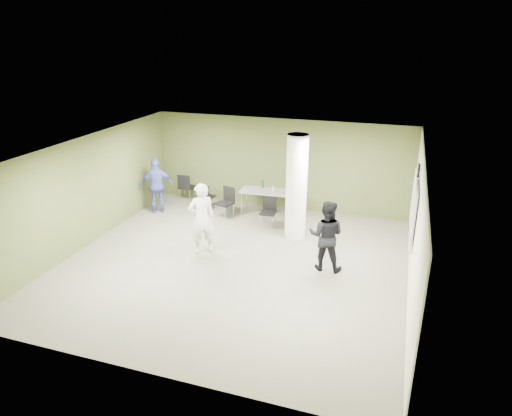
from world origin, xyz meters
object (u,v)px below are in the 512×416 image
(man_blue, at_px, (157,186))
(man_black, at_px, (326,236))
(folding_table, at_px, (267,192))
(woman_white, at_px, (202,219))
(chair_back_left, at_px, (186,185))

(man_blue, bearing_deg, man_black, 132.12)
(man_black, bearing_deg, folding_table, -51.95)
(woman_white, distance_m, man_black, 3.07)
(woman_white, bearing_deg, man_black, 142.08)
(folding_table, distance_m, man_blue, 3.33)
(woman_white, distance_m, man_blue, 3.20)
(chair_back_left, bearing_deg, folding_table, 173.96)
(chair_back_left, distance_m, man_blue, 1.27)
(chair_back_left, distance_m, man_black, 6.04)
(man_black, relative_size, man_blue, 0.99)
(man_blue, bearing_deg, woman_white, 111.25)
(chair_back_left, bearing_deg, man_black, 148.52)
(chair_back_left, bearing_deg, man_blue, 73.53)
(man_blue, bearing_deg, chair_back_left, -134.59)
(folding_table, xyz_separation_m, woman_white, (-0.78, -2.96, 0.21))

